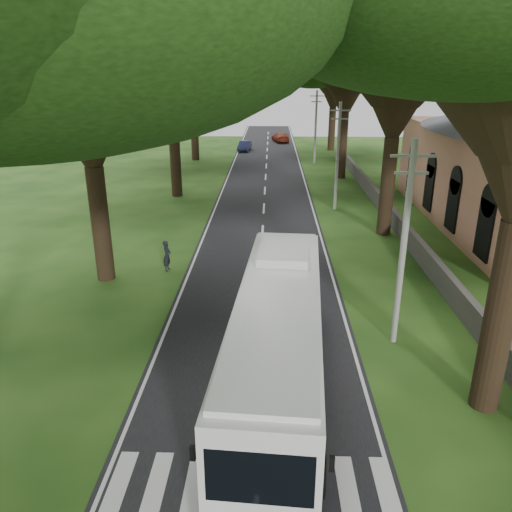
{
  "coord_description": "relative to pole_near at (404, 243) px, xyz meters",
  "views": [
    {
      "loc": [
        0.52,
        -11.69,
        10.28
      ],
      "look_at": [
        -0.12,
        9.69,
        2.2
      ],
      "focal_mm": 35.0,
      "sensor_mm": 36.0,
      "label": 1
    }
  ],
  "objects": [
    {
      "name": "distant_car_b",
      "position": [
        -8.5,
        48.9,
        -3.51
      ],
      "size": [
        1.77,
        3.99,
        1.27
      ],
      "primitive_type": "imported",
      "rotation": [
        0.0,
        0.0,
        -0.11
      ],
      "color": "navy",
      "rests_on": "road"
    },
    {
      "name": "pole_far",
      "position": [
        0.0,
        40.0,
        0.0
      ],
      "size": [
        1.6,
        0.24,
        8.0
      ],
      "color": "gray",
      "rests_on": "ground"
    },
    {
      "name": "tree_r_midb",
      "position": [
        2.0,
        32.0,
        8.39
      ],
      "size": [
        14.27,
        14.27,
        15.75
      ],
      "color": "black",
      "rests_on": "ground"
    },
    {
      "name": "pole_mid",
      "position": [
        0.0,
        20.0,
        0.0
      ],
      "size": [
        1.6,
        0.24,
        8.0
      ],
      "color": "gray",
      "rests_on": "ground"
    },
    {
      "name": "pedestrian",
      "position": [
        -10.51,
        7.19,
        -3.34
      ],
      "size": [
        0.48,
        0.66,
        1.68
      ],
      "primitive_type": "imported",
      "rotation": [
        0.0,
        0.0,
        1.45
      ],
      "color": "black",
      "rests_on": "ground"
    },
    {
      "name": "tree_r_mida",
      "position": [
        2.5,
        14.0,
        8.52
      ],
      "size": [
        13.67,
        13.67,
        15.78
      ],
      "color": "black",
      "rests_on": "ground"
    },
    {
      "name": "crosswalk",
      "position": [
        -5.5,
        -8.0,
        -4.18
      ],
      "size": [
        8.0,
        3.0,
        0.01
      ],
      "primitive_type": "cube",
      "color": "silver",
      "rests_on": "ground"
    },
    {
      "name": "distant_car_c",
      "position": [
        -3.6,
        57.51,
        -3.46
      ],
      "size": [
        2.88,
        5.04,
        1.38
      ],
      "primitive_type": "imported",
      "rotation": [
        0.0,
        0.0,
        3.35
      ],
      "color": "maroon",
      "rests_on": "road"
    },
    {
      "name": "pole_near",
      "position": [
        0.0,
        0.0,
        0.0
      ],
      "size": [
        1.6,
        0.24,
        8.0
      ],
      "color": "gray",
      "rests_on": "ground"
    },
    {
      "name": "property_wall",
      "position": [
        3.5,
        18.0,
        -3.58
      ],
      "size": [
        0.35,
        50.0,
        1.2
      ],
      "primitive_type": "cube",
      "color": "#383533",
      "rests_on": "ground"
    },
    {
      "name": "coach_bus",
      "position": [
        -4.7,
        -3.41,
        -2.18
      ],
      "size": [
        3.64,
        12.73,
        3.71
      ],
      "rotation": [
        0.0,
        0.0,
        -0.07
      ],
      "color": "white",
      "rests_on": "ground"
    },
    {
      "name": "tree_l_far",
      "position": [
        -14.0,
        42.0,
        8.47
      ],
      "size": [
        13.34,
        13.34,
        15.68
      ],
      "color": "black",
      "rests_on": "ground"
    },
    {
      "name": "tree_l_mida",
      "position": [
        -13.5,
        6.0,
        7.6
      ],
      "size": [
        13.56,
        13.56,
        14.82
      ],
      "color": "black",
      "rests_on": "ground"
    },
    {
      "name": "tree_l_midb",
      "position": [
        -13.0,
        24.0,
        7.97
      ],
      "size": [
        12.91,
        12.91,
        15.1
      ],
      "color": "black",
      "rests_on": "ground"
    },
    {
      "name": "tree_r_far",
      "position": [
        3.0,
        50.0,
        6.82
      ],
      "size": [
        14.26,
        14.26,
        14.14
      ],
      "color": "black",
      "rests_on": "ground"
    },
    {
      "name": "road",
      "position": [
        -5.5,
        19.0,
        -4.17
      ],
      "size": [
        8.0,
        120.0,
        0.04
      ],
      "primitive_type": "cube",
      "color": "black",
      "rests_on": "ground"
    },
    {
      "name": "ground",
      "position": [
        -5.5,
        -6.0,
        -4.18
      ],
      "size": [
        140.0,
        140.0,
        0.0
      ],
      "primitive_type": "plane",
      "color": "#1C3F12",
      "rests_on": "ground"
    }
  ]
}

